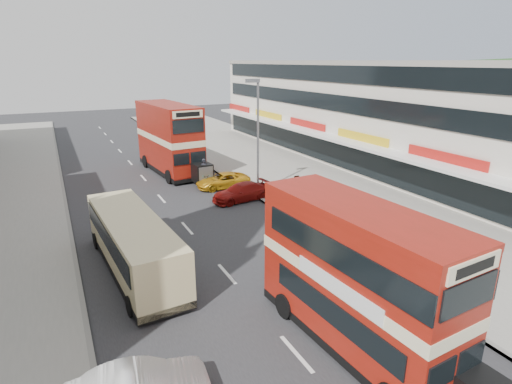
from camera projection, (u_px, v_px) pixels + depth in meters
road_surface at (161, 199)px, 29.04m from camera, size 12.00×90.00×0.01m
pavement_right at (305, 177)px, 34.11m from camera, size 12.00×90.00×0.15m
kerb_left at (67, 211)px, 26.44m from camera, size 0.20×90.00×0.16m
kerb_right at (240, 187)px, 31.61m from camera, size 0.20×90.00×0.16m
commercial_row at (368, 113)px, 37.78m from camera, size 9.90×46.20×9.30m
street_lamp at (257, 128)px, 28.65m from camera, size 1.00×0.20×8.12m
bus_main at (357, 278)px, 13.45m from camera, size 2.90×8.77×4.80m
bus_second at (169, 138)px, 35.04m from camera, size 3.66×10.36×5.66m
coach at (134, 243)px, 18.68m from camera, size 2.93×9.20×2.40m
car_right_a at (241, 192)px, 28.51m from camera, size 4.34×2.14×1.21m
car_right_b at (223, 180)px, 31.42m from camera, size 4.13×1.97×1.14m
pedestrian_near at (296, 189)px, 27.37m from camera, size 0.80×0.62×1.95m
cyclist at (205, 177)px, 31.73m from camera, size 0.86×1.94×2.17m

